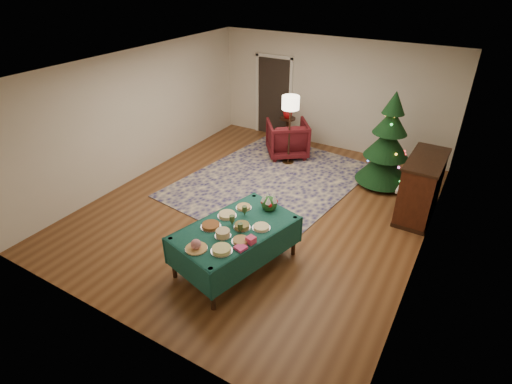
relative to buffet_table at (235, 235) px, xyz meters
The scene contains 25 objects.
room_shell 1.97m from the buffet_table, 107.66° to the left, with size 7.00×7.00×7.00m.
doorway 5.66m from the buffet_table, 112.43° to the left, with size 1.08×0.04×2.16m.
rug 2.94m from the buffet_table, 107.50° to the left, with size 3.20×4.20×0.02m, color #15144C.
buffet_table is the anchor object (origin of this frame).
platter_0 0.76m from the buffet_table, 104.03° to the right, with size 0.32×0.32×0.16m.
platter_1 0.62m from the buffet_table, 75.35° to the right, with size 0.31×0.31×0.06m.
platter_2 0.40m from the buffet_table, 151.16° to the right, with size 0.31×0.31×0.05m.
platter_3 0.34m from the buffet_table, 96.64° to the right, with size 0.24×0.24×0.10m.
platter_4 0.40m from the buffet_table, 44.39° to the right, with size 0.27×0.27×0.04m.
platter_5 0.38m from the buffet_table, 145.33° to the left, with size 0.30×0.30×0.05m.
platter_6 0.21m from the buffet_table, 21.10° to the left, with size 0.26×0.26×0.07m.
platter_7 0.43m from the buffet_table, 27.07° to the left, with size 0.28×0.28×0.04m.
platter_8 0.57m from the buffet_table, 108.33° to the left, with size 0.26×0.26×0.04m.
goblet_0 0.42m from the buffet_table, 97.47° to the left, with size 0.08×0.08×0.17m.
goblet_1 0.29m from the buffet_table, 30.23° to the right, with size 0.08×0.08×0.17m.
goblet_2 0.25m from the buffet_table, 161.29° to the left, with size 0.08×0.08×0.17m.
napkin_stack 0.55m from the buffet_table, 48.51° to the right, with size 0.15×0.15×0.04m, color #E94085.
gift_box 0.49m from the buffet_table, 26.95° to the right, with size 0.12×0.12×0.10m, color #F64474.
centerpiece 0.78m from the buffet_table, 74.38° to the left, with size 0.26×0.26×0.30m.
armchair 4.30m from the buffet_table, 105.89° to the left, with size 0.93×0.88×0.96m, color #4E1015.
floor_lamp 3.95m from the buffet_table, 104.18° to the left, with size 0.39×0.39×1.63m.
side_table 4.98m from the buffet_table, 107.37° to the left, with size 0.40×0.40×0.72m.
potted_plant 4.98m from the buffet_table, 107.37° to the left, with size 0.26×0.46×0.26m, color #A70B0E.
christmas_tree 4.05m from the buffet_table, 71.94° to the left, with size 1.32×1.32×2.04m.
piano 3.68m from the buffet_table, 54.31° to the left, with size 0.66×1.37×1.18m.
Camera 1 is at (3.31, -5.81, 4.21)m, focal length 28.00 mm.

